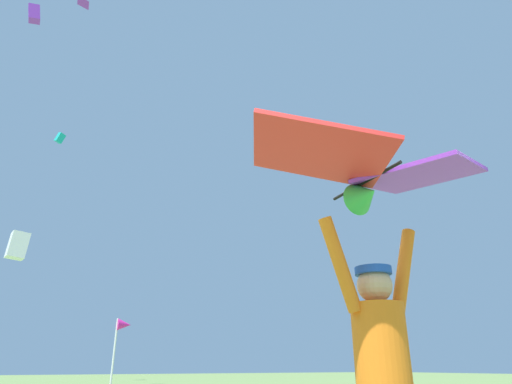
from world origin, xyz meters
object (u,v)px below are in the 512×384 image
Objects in this scene: kite_flyer_person at (384,377)px; distant_kite_purple_low_right at (84,3)px; distant_kite_purple_far_center at (34,14)px; distant_kite_white_high_right at (18,246)px; distant_kite_teal_high_left at (60,138)px; held_stunt_kite at (371,172)px; marker_flag at (122,331)px.

distant_kite_purple_low_right is (-1.38, 15.89, 16.19)m from kite_flyer_person.
distant_kite_purple_far_center reaches higher than distant_kite_white_high_right.
distant_kite_purple_far_center is 0.75× the size of distant_kite_white_high_right.
distant_kite_teal_high_left is at bearing 73.48° from distant_kite_purple_far_center.
distant_kite_teal_high_left is (-0.66, 30.31, 14.56)m from held_stunt_kite.
distant_kite_white_high_right is (-2.00, 22.94, 4.44)m from held_stunt_kite.
distant_kite_purple_low_right reaches higher than distant_kite_white_high_right.
distant_kite_purple_low_right is at bearing -84.87° from distant_kite_white_high_right.
kite_flyer_person is at bearing -84.98° from distant_kite_white_high_right.
distant_kite_teal_high_left is 0.65× the size of distant_kite_white_high_right.
distant_kite_white_high_right is (1.54, 2.35, -12.55)m from distant_kite_purple_far_center.
distant_kite_purple_low_right is (-1.37, 15.98, 14.85)m from held_stunt_kite.
distant_kite_white_high_right is (-0.62, 6.96, -10.41)m from distant_kite_purple_low_right.
distant_kite_purple_low_right is 0.41× the size of marker_flag.
distant_kite_purple_low_right is (-0.71, -14.33, 0.29)m from distant_kite_teal_high_left.
distant_kite_purple_low_right is at bearing -64.83° from distant_kite_purple_far_center.
distant_kite_white_high_right is at bearing 97.84° from marker_flag.
marker_flag is (0.79, -22.83, -15.18)m from distant_kite_teal_high_left.
held_stunt_kite is at bearing -85.02° from distant_kite_white_high_right.
distant_kite_purple_far_center is 22.27m from marker_flag.
distant_kite_teal_high_left is at bearing 91.27° from kite_flyer_person.
marker_flag is (0.12, 7.39, 0.72)m from kite_flyer_person.
distant_kite_purple_far_center is at bearing 99.82° from kite_flyer_person.
held_stunt_kite is 2.54× the size of distant_kite_purple_low_right.
distant_kite_teal_high_left is (2.88, 9.72, -2.43)m from distant_kite_purple_far_center.
kite_flyer_person is at bearing -80.18° from distant_kite_purple_far_center.
distant_kite_purple_far_center reaches higher than distant_kite_teal_high_left.
distant_kite_white_high_right is at bearing 95.13° from distant_kite_purple_low_right.
held_stunt_kite is 2.21× the size of distant_kite_teal_high_left.
distant_kite_white_high_right reaches higher than held_stunt_kite.
marker_flag is (0.13, 7.48, -0.62)m from held_stunt_kite.
distant_kite_white_high_right is (-1.34, -7.37, -10.12)m from distant_kite_teal_high_left.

